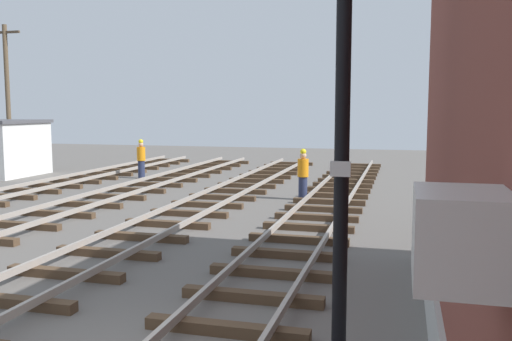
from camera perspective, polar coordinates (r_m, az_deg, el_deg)
The scene contains 5 objects.
signal_mast at distance 6.63m, azimuth 8.94°, elevation 9.18°, with size 0.36×0.40×5.84m.
control_hut at distance 30.06m, azimuth -24.45°, elevation 2.14°, with size 3.00×3.80×2.76m.
utility_pole_far at distance 32.44m, azimuth -24.19°, elevation 7.11°, with size 1.80×0.24×7.69m.
track_worker_foreground at distance 26.92m, azimuth -11.73°, elevation 1.17°, with size 0.40×0.40×1.87m.
track_worker_distant at distance 20.18m, azimuth 4.86°, elevation -0.41°, with size 0.40×0.40×1.87m.
Camera 1 is at (3.50, -5.99, 3.31)m, focal length 38.86 mm.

